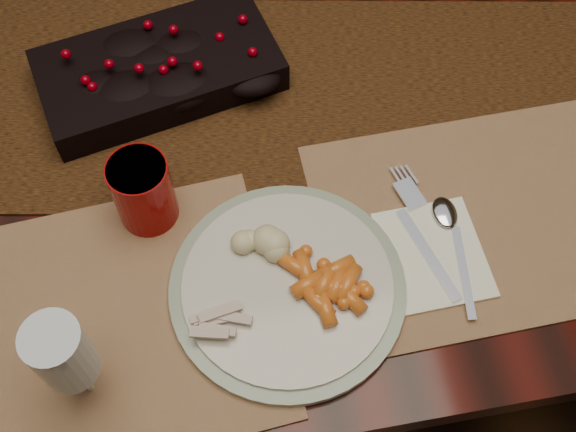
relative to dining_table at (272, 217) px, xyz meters
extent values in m
plane|color=black|center=(0.00, 0.00, -0.38)|extent=(5.00, 5.00, 0.00)
cube|color=black|center=(0.00, 0.00, 0.00)|extent=(1.80, 1.00, 0.75)
cube|color=#4C2C0A|center=(-0.05, -0.01, 0.38)|extent=(1.92, 0.72, 0.00)
cube|color=brown|center=(0.24, -0.26, 0.38)|extent=(0.43, 0.32, 0.00)
cube|color=#946A43|center=(-0.27, -0.33, 0.38)|extent=(0.49, 0.37, 0.00)
cylinder|color=beige|center=(-0.03, -0.32, 0.39)|extent=(0.33, 0.33, 0.02)
cube|color=white|center=(0.16, -0.30, 0.38)|extent=(0.13, 0.15, 0.00)
cylinder|color=#900403|center=(-0.18, -0.18, 0.43)|extent=(0.09, 0.09, 0.10)
camera|label=1|loc=(-0.09, -0.67, 1.19)|focal=45.00mm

